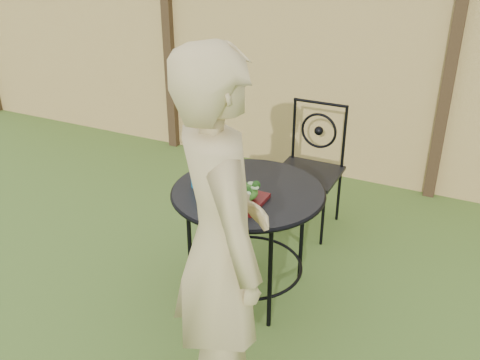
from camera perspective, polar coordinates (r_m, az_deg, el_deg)
The scene contains 9 objects.
ground at distance 3.54m, azimuth -7.68°, elevation -11.92°, with size 60.00×60.00×0.00m, color #2F4E19.
fence at distance 4.91m, azimuth 5.92°, elevation 11.65°, with size 8.00×0.12×1.90m.
patio_table at distance 3.23m, azimuth 0.86°, elevation -3.24°, with size 0.92×0.92×0.72m.
patio_chair at distance 4.06m, azimuth 7.52°, elevation 1.67°, with size 0.46×0.46×0.95m.
diner at distance 2.34m, azimuth -2.02°, elevation -7.05°, with size 0.65×0.43×1.78m, color tan.
salad_plate at distance 3.02m, azimuth -0.05°, elevation -2.18°, with size 0.27×0.27×0.02m, color #4A0E0A.
salad at distance 3.00m, azimuth -0.05°, elevation -1.30°, with size 0.21×0.21×0.08m, color #235614.
fork at distance 2.94m, azimuth 0.12°, elevation 0.90°, with size 0.01×0.01×0.18m, color silver.
drinking_glass at distance 3.19m, azimuth -4.57°, elevation 0.47°, with size 0.08×0.08×0.14m, color #0D6F9B.
Camera 1 is at (1.62, -2.28, 2.18)m, focal length 40.00 mm.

